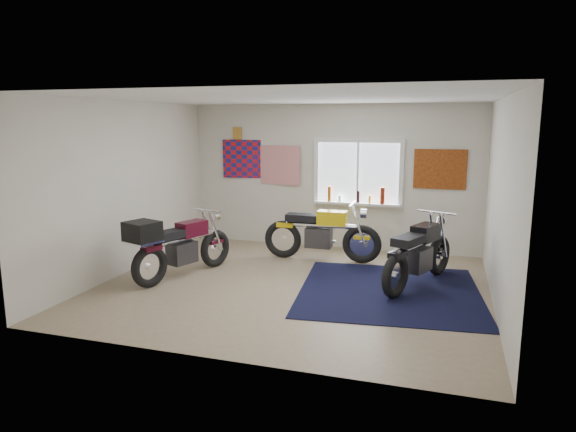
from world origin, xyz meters
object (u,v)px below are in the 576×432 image
(yellow_triumph, at_px, (321,234))
(maroon_tourer, at_px, (176,246))
(navy_rug, at_px, (389,291))
(black_chrome_bike, at_px, (419,255))

(yellow_triumph, distance_m, maroon_tourer, 2.52)
(navy_rug, relative_size, maroon_tourer, 1.34)
(yellow_triumph, distance_m, black_chrome_bike, 1.93)
(navy_rug, distance_m, yellow_triumph, 1.94)
(yellow_triumph, relative_size, black_chrome_bike, 1.07)
(yellow_triumph, height_order, black_chrome_bike, black_chrome_bike)
(navy_rug, relative_size, black_chrome_bike, 1.35)
(yellow_triumph, bearing_deg, navy_rug, -47.12)
(navy_rug, bearing_deg, black_chrome_bike, 48.53)
(yellow_triumph, bearing_deg, black_chrome_bike, -30.81)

